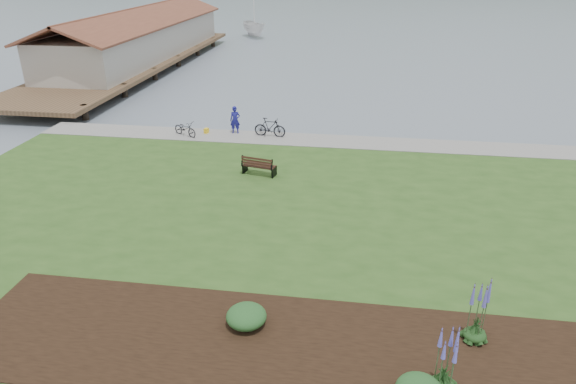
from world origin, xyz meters
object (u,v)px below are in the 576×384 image
at_px(person, 235,118).
at_px(bicycle_a, 185,129).
at_px(park_bench, 258,165).
at_px(sailboat, 255,37).

distance_m(person, bicycle_a, 2.90).
height_order(park_bench, sailboat, sailboat).
relative_size(person, bicycle_a, 1.12).
height_order(person, bicycle_a, person).
height_order(bicycle_a, sailboat, sailboat).
bearing_deg(bicycle_a, person, -43.79).
relative_size(park_bench, person, 0.88).
bearing_deg(sailboat, bicycle_a, -116.56).
xyz_separation_m(park_bench, sailboat, (-9.94, 46.56, -0.88)).
distance_m(park_bench, bicycle_a, 7.27).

